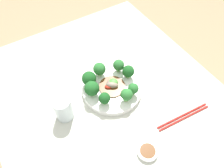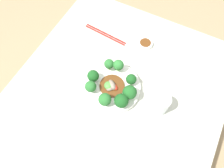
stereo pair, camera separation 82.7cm
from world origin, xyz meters
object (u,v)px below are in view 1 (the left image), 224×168
object	(u,v)px
broccoli_west	(99,69)
broccoli_north	(128,72)
broccoli_northwest	(119,65)
broccoli_southwest	(89,79)
broccoli_south	(92,89)
drinking_glass	(63,109)
plate	(112,89)
sauce_dish	(147,151)
broccoli_east	(127,95)
broccoli_southeast	(105,98)
broccoli_northeast	(133,89)
stirfry_center	(112,85)
chopsticks	(183,117)

from	to	relation	value
broccoli_west	broccoli_north	bearing A→B (deg)	52.07
broccoli_northwest	broccoli_southwest	xyz separation A→B (m)	(-0.00, -0.14, 0.00)
broccoli_south	broccoli_west	distance (m)	0.10
broccoli_northwest	drinking_glass	world-z (taller)	drinking_glass
plate	broccoli_south	distance (m)	0.10
plate	sauce_dish	xyz separation A→B (m)	(0.29, -0.03, -0.00)
broccoli_east	sauce_dish	world-z (taller)	broccoli_east
broccoli_southeast	broccoli_north	bearing A→B (deg)	111.66
broccoli_northeast	broccoli_west	world-z (taller)	broccoli_west
broccoli_northeast	stirfry_center	xyz separation A→B (m)	(-0.08, -0.05, -0.03)
plate	broccoli_northeast	xyz separation A→B (m)	(0.07, 0.05, 0.05)
broccoli_south	chopsticks	distance (m)	0.37
broccoli_northwest	broccoli_east	bearing A→B (deg)	-21.37
broccoli_southwest	sauce_dish	size ratio (longest dim) A/B	0.96
plate	chopsticks	size ratio (longest dim) A/B	1.07
broccoli_northeast	stirfry_center	bearing A→B (deg)	-146.95
broccoli_northwest	broccoli_northeast	bearing A→B (deg)	-7.19
broccoli_north	broccoli_west	world-z (taller)	broccoli_west
drinking_glass	chopsticks	world-z (taller)	drinking_glass
broccoli_north	chopsticks	xyz separation A→B (m)	(0.26, 0.08, -0.06)
broccoli_north	broccoli_southeast	xyz separation A→B (m)	(0.06, -0.15, -0.00)
drinking_glass	chopsticks	distance (m)	0.46
broccoli_south	broccoli_west	size ratio (longest dim) A/B	1.09
broccoli_southwest	drinking_glass	xyz separation A→B (m)	(0.06, -0.14, -0.01)
broccoli_west	stirfry_center	xyz separation A→B (m)	(0.08, 0.01, -0.03)
drinking_glass	chopsticks	xyz separation A→B (m)	(0.24, 0.38, -0.05)
broccoli_west	chopsticks	distance (m)	0.38
broccoli_southeast	sauce_dish	world-z (taller)	broccoli_southeast
broccoli_southeast	stirfry_center	size ratio (longest dim) A/B	0.52
broccoli_north	broccoli_southeast	size ratio (longest dim) A/B	1.09
broccoli_northeast	broccoli_east	bearing A→B (deg)	-73.71
broccoli_northwest	broccoli_northeast	world-z (taller)	broccoli_northwest
broccoli_northwest	stirfry_center	world-z (taller)	broccoli_northwest
broccoli_south	broccoli_southeast	bearing A→B (deg)	18.92
broccoli_southeast	broccoli_northeast	distance (m)	0.12
broccoli_northwest	chopsticks	bearing A→B (deg)	17.71
broccoli_southeast	broccoli_northwest	bearing A→B (deg)	129.35
broccoli_south	stirfry_center	bearing A→B (deg)	85.87
sauce_dish	broccoli_north	bearing A→B (deg)	158.27
broccoli_south	sauce_dish	bearing A→B (deg)	9.85
broccoli_east	broccoli_southwest	xyz separation A→B (m)	(-0.14, -0.08, 0.00)
broccoli_south	chopsticks	size ratio (longest dim) A/B	0.30
broccoli_south	drinking_glass	bearing A→B (deg)	-83.01
plate	broccoli_south	xyz separation A→B (m)	(-0.01, -0.09, 0.05)
broccoli_west	sauce_dish	size ratio (longest dim) A/B	0.89
drinking_glass	chopsticks	bearing A→B (deg)	57.32
broccoli_west	broccoli_southwest	size ratio (longest dim) A/B	0.92
broccoli_east	broccoli_south	xyz separation A→B (m)	(-0.09, -0.10, 0.00)
broccoli_northwest	broccoli_east	xyz separation A→B (m)	(0.14, -0.06, 0.00)
broccoli_northeast	chopsticks	bearing A→B (deg)	32.91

